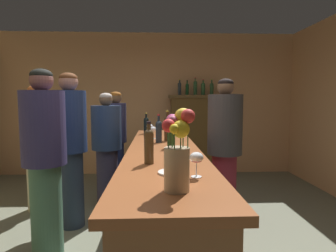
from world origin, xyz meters
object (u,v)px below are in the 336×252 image
at_px(wine_bottle_pinot, 159,130).
at_px(display_cabinet, 195,134).
at_px(wine_glass_mid, 196,159).
at_px(patron_near_entrance, 107,146).
at_px(wine_glass_front, 150,127).
at_px(display_bottle_midleft, 187,89).
at_px(display_bottle_midright, 203,88).
at_px(patron_in_navy, 70,143).
at_px(bartender, 225,148).
at_px(wine_glass_rear, 153,130).
at_px(wine_bottle_malbec, 171,135).
at_px(display_bottle_right, 212,88).
at_px(bar_counter, 164,198).
at_px(patron_redhead, 37,143).
at_px(wine_bottle_chardonnay, 146,124).
at_px(patron_in_grey, 44,156).
at_px(patron_tall, 116,137).
at_px(cheese_plate, 172,172).
at_px(wine_bottle_riesling, 149,144).
at_px(wine_bottle_merlot, 167,127).
at_px(display_bottle_center, 195,87).
at_px(display_bottle_left, 180,88).

bearing_deg(wine_bottle_pinot, display_cabinet, 72.28).
height_order(wine_glass_mid, patron_near_entrance, patron_near_entrance).
bearing_deg(patron_near_entrance, wine_glass_front, 62.34).
bearing_deg(display_cabinet, display_bottle_midleft, 180.00).
bearing_deg(display_bottle_midright, patron_in_navy, -131.69).
bearing_deg(bartender, wine_glass_rear, -17.37).
distance_m(wine_bottle_malbec, display_bottle_right, 2.81).
xyz_separation_m(bar_counter, patron_redhead, (-1.63, 1.03, 0.39)).
xyz_separation_m(display_cabinet, display_bottle_midleft, (-0.16, 0.00, 0.86)).
height_order(display_cabinet, wine_bottle_pinot, display_cabinet).
distance_m(wine_glass_mid, display_bottle_midleft, 3.70).
bearing_deg(wine_bottle_chardonnay, patron_in_grey, -125.09).
relative_size(patron_tall, patron_in_navy, 0.90).
height_order(cheese_plate, display_bottle_midleft, display_bottle_midleft).
relative_size(bar_counter, display_cabinet, 2.05).
height_order(wine_bottle_malbec, display_bottle_midright, display_bottle_midright).
xyz_separation_m(wine_bottle_malbec, wine_glass_front, (-0.22, 0.94, -0.01)).
distance_m(wine_bottle_malbec, patron_in_navy, 1.23).
xyz_separation_m(wine_bottle_chardonnay, wine_bottle_riesling, (0.08, -1.84, 0.01)).
xyz_separation_m(wine_glass_front, cheese_plate, (0.18, -1.89, -0.11)).
relative_size(display_cabinet, patron_tall, 0.98).
bearing_deg(cheese_plate, bartender, 63.56).
distance_m(display_bottle_midright, patron_redhead, 3.03).
bearing_deg(cheese_plate, wine_bottle_merlot, 88.87).
xyz_separation_m(wine_bottle_merlot, display_bottle_midleft, (0.46, 2.13, 0.52)).
bearing_deg(patron_in_navy, bartender, 12.72).
relative_size(wine_bottle_chardonnay, patron_redhead, 0.18).
height_order(wine_bottle_riesling, wine_glass_mid, wine_bottle_riesling).
distance_m(cheese_plate, display_bottle_midleft, 3.65).
bearing_deg(wine_bottle_pinot, patron_in_navy, 170.74).
bearing_deg(patron_tall, wine_bottle_chardonnay, 27.44).
xyz_separation_m(display_bottle_center, patron_redhead, (-2.31, -1.58, -0.81)).
bearing_deg(patron_in_grey, wine_bottle_pinot, 23.98).
distance_m(cheese_plate, patron_tall, 2.72).
relative_size(wine_glass_mid, patron_in_navy, 0.09).
height_order(display_bottle_right, patron_near_entrance, display_bottle_right).
bearing_deg(wine_glass_rear, display_bottle_midleft, 72.25).
relative_size(display_bottle_midright, patron_in_navy, 0.17).
xyz_separation_m(bar_counter, patron_near_entrance, (-0.73, 1.09, 0.34)).
height_order(patron_tall, patron_near_entrance, patron_tall).
bearing_deg(display_cabinet, wine_bottle_chardonnay, -121.72).
xyz_separation_m(display_bottle_center, patron_tall, (-1.36, -0.93, -0.83)).
height_order(wine_glass_front, display_bottle_midleft, display_bottle_midleft).
height_order(wine_glass_mid, patron_in_grey, patron_in_grey).
xyz_separation_m(bar_counter, patron_in_grey, (-1.09, -0.08, 0.45)).
bearing_deg(display_bottle_left, wine_bottle_riesling, -98.69).
height_order(wine_glass_mid, display_bottle_midleft, display_bottle_midleft).
xyz_separation_m(cheese_plate, display_bottle_right, (0.96, 3.55, 0.68)).
xyz_separation_m(wine_bottle_chardonnay, wine_glass_rear, (0.10, -0.53, -0.02)).
distance_m(wine_bottle_chardonnay, cheese_plate, 2.13).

